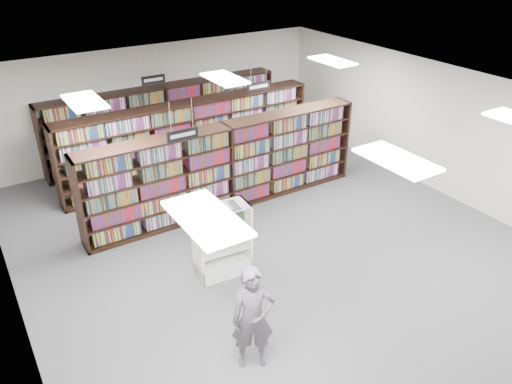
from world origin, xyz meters
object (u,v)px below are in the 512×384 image
bookshelf_row_near (227,167)px  open_book (220,207)px  shopper (253,318)px  endcap_display (222,251)px

bookshelf_row_near → open_book: bookshelf_row_near is taller
bookshelf_row_near → shopper: bearing=-114.9°
endcap_display → shopper: bearing=-103.1°
bookshelf_row_near → endcap_display: 2.69m
bookshelf_row_near → open_book: bearing=-121.7°
endcap_display → open_book: size_ratio=2.08×
endcap_display → open_book: open_book is taller
bookshelf_row_near → endcap_display: (-1.39, -2.24, -0.55)m
open_book → shopper: (-0.67, -2.22, -0.63)m
open_book → shopper: size_ratio=0.40×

